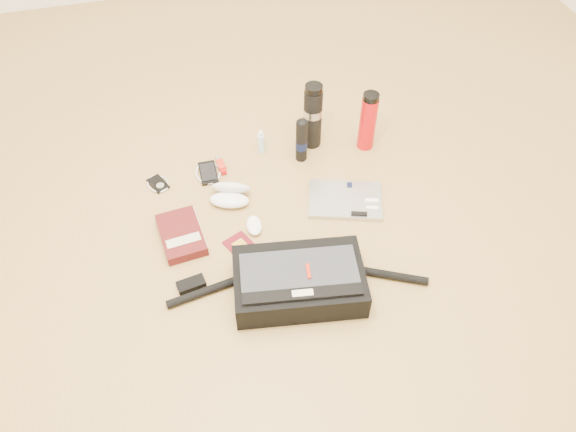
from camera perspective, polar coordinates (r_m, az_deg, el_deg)
The scene contains 14 objects.
ground at distance 2.09m, azimuth -0.15°, elevation -2.28°, with size 4.00×4.00×0.00m, color #A47F44.
messenger_bag at distance 1.91m, azimuth 1.05°, elevation -6.63°, with size 0.90×0.34×0.12m.
laptop at distance 2.22m, azimuth 5.86°, elevation 1.63°, with size 0.33×0.28×0.03m.
book at distance 2.12m, azimuth -10.74°, elevation -1.88°, with size 0.17×0.24×0.04m.
passport at distance 2.07m, azimuth -4.75°, elevation -3.12°, with size 0.13×0.15×0.01m.
mouse at distance 2.12m, azimuth -3.46°, elevation -0.96°, with size 0.07×0.10×0.03m.
sunglasses_case at distance 2.21m, azimuth -5.90°, elevation 2.23°, with size 0.19×0.18×0.09m.
ipod at distance 2.34m, azimuth -13.07°, elevation 3.21°, with size 0.11×0.11×0.01m.
phone at distance 2.34m, azimuth -8.11°, elevation 4.38°, with size 0.11×0.13×0.01m.
inhaler at distance 2.36m, azimuth -6.85°, elevation 5.16°, with size 0.03×0.10×0.03m.
spray_bottle at distance 2.40m, azimuth -2.74°, elevation 7.46°, with size 0.03×0.03×0.11m.
aerosol_can at distance 2.33m, azimuth 1.38°, elevation 7.73°, with size 0.06×0.06×0.21m.
thermos_black at distance 2.37m, azimuth 2.53°, elevation 10.15°, with size 0.09×0.09×0.30m.
thermos_red at distance 2.39m, azimuth 8.12°, elevation 9.51°, with size 0.09×0.09×0.27m.
Camera 1 is at (-0.34, -1.27, 1.63)m, focal length 35.00 mm.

